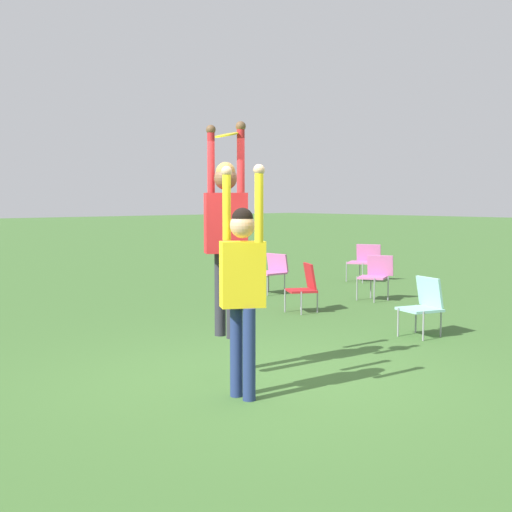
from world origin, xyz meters
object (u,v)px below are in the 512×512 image
object	(u,v)px
camping_chair_0	(272,270)
camping_chair_1	(424,302)
frisbee	(226,135)
person_jumping	(226,223)
camping_chair_2	(305,284)
camping_chair_4	(364,259)
camping_chair_3	(376,273)
person_defending	(243,275)

from	to	relation	value
camping_chair_0	camping_chair_1	size ratio (longest dim) A/B	0.97
frisbee	camping_chair_1	world-z (taller)	frisbee
camping_chair_0	frisbee	bearing A→B (deg)	132.82
person_jumping	camping_chair_1	size ratio (longest dim) A/B	2.81
camping_chair_0	camping_chair_2	distance (m)	2.39
camping_chair_1	camping_chair_4	distance (m)	6.46
person_jumping	frisbee	bearing A→B (deg)	-97.35
camping_chair_2	camping_chair_4	world-z (taller)	camping_chair_4
camping_chair_0	camping_chair_3	world-z (taller)	camping_chair_3
camping_chair_3	frisbee	bearing A→B (deg)	87.55
camping_chair_3	camping_chair_1	bearing A→B (deg)	112.06
camping_chair_2	camping_chair_4	xyz separation A→B (m)	(-2.14, 4.15, 0.05)
person_jumping	camping_chair_0	distance (m)	6.72
camping_chair_2	person_jumping	bearing A→B (deg)	152.53
camping_chair_4	camping_chair_3	bearing A→B (deg)	105.63
camping_chair_0	camping_chair_2	size ratio (longest dim) A/B	0.97
person_jumping	person_defending	distance (m)	1.02
person_jumping	camping_chair_0	bearing A→B (deg)	72.37
camping_chair_1	camping_chair_3	distance (m)	3.47
frisbee	camping_chair_0	distance (m)	7.17
person_jumping	camping_chair_3	distance (m)	6.30
person_defending	camping_chair_1	world-z (taller)	person_defending
person_jumping	camping_chair_2	world-z (taller)	person_jumping
person_defending	camping_chair_2	distance (m)	5.29
frisbee	camping_chair_4	distance (m)	9.52
camping_chair_1	camping_chair_2	distance (m)	2.56
camping_chair_4	camping_chair_1	bearing A→B (deg)	108.76
frisbee	camping_chair_0	xyz separation A→B (m)	(-4.66, 5.04, -2.06)
camping_chair_0	camping_chair_2	xyz separation A→B (m)	(2.07, -1.19, -0.01)
camping_chair_2	camping_chair_4	distance (m)	4.67
camping_chair_3	camping_chair_0	bearing A→B (deg)	-5.46
person_defending	person_jumping	bearing A→B (deg)	-90.00
person_jumping	camping_chair_4	world-z (taller)	person_jumping
frisbee	camping_chair_3	size ratio (longest dim) A/B	0.29
person_defending	camping_chair_0	bearing A→B (deg)	-105.51
person_jumping	camping_chair_4	distance (m)	9.14
frisbee	camping_chair_0	size ratio (longest dim) A/B	0.31
person_jumping	person_defending	world-z (taller)	person_jumping
person_defending	frisbee	xyz separation A→B (m)	(-0.60, 0.31, 1.36)
camping_chair_4	camping_chair_2	bearing A→B (deg)	89.55
camping_chair_2	camping_chair_3	xyz separation A→B (m)	(-0.09, 1.98, 0.04)
camping_chair_3	camping_chair_4	bearing A→B (deg)	-73.77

